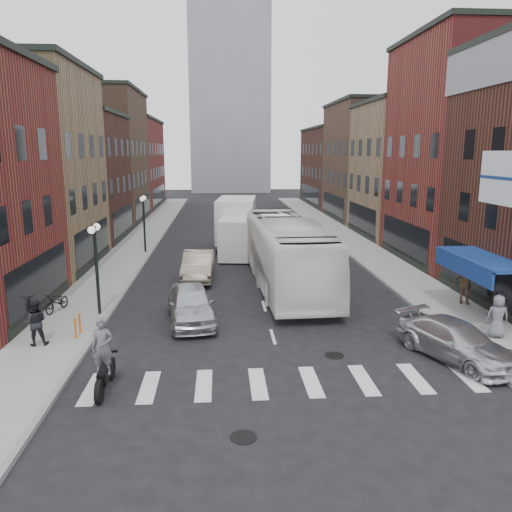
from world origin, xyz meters
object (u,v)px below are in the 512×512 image
at_px(sedan_left_near, 191,304).
at_px(ped_right_a, 499,310).
at_px(transit_bus, 286,252).
at_px(ped_left_solo, 35,322).
at_px(sedan_left_far, 198,266).
at_px(parked_bicycle, 57,302).
at_px(billboard_sign, 505,180).
at_px(ped_right_c, 498,316).
at_px(curb_car, 456,341).
at_px(streetlamp_far, 144,213).
at_px(ped_right_b, 466,284).
at_px(motorcycle_rider, 103,357).
at_px(bike_rack, 78,326).
at_px(streetlamp_near, 96,252).
at_px(box_truck, 237,226).

distance_m(sedan_left_near, ped_right_a, 12.65).
relative_size(transit_bus, ped_right_a, 8.65).
height_order(transit_bus, sedan_left_near, transit_bus).
bearing_deg(ped_left_solo, sedan_left_far, -131.46).
bearing_deg(parked_bicycle, billboard_sign, 4.39).
bearing_deg(ped_right_c, curb_car, 47.16).
bearing_deg(billboard_sign, streetlamp_far, 132.41).
bearing_deg(ped_right_b, motorcycle_rider, 59.45).
relative_size(billboard_sign, streetlamp_far, 0.90).
bearing_deg(curb_car, bike_rack, 145.62).
bearing_deg(billboard_sign, streetlamp_near, 167.65).
relative_size(billboard_sign, ped_right_b, 1.93).
distance_m(ped_left_solo, ped_right_b, 18.64).
relative_size(streetlamp_near, bike_rack, 5.14).
distance_m(billboard_sign, motorcycle_rider, 15.48).
bearing_deg(bike_rack, streetlamp_near, 85.76).
bearing_deg(streetlamp_far, ped_left_solo, -94.75).
height_order(transit_bus, ped_right_c, transit_bus).
relative_size(streetlamp_near, curb_car, 0.89).
xyz_separation_m(parked_bicycle, ped_right_c, (17.90, -4.48, 0.41)).
bearing_deg(ped_right_c, bike_rack, 8.71).
height_order(transit_bus, ped_right_b, transit_bus).
xyz_separation_m(streetlamp_near, ped_right_b, (16.79, 0.21, -1.81)).
xyz_separation_m(motorcycle_rider, transit_bus, (7.07, 11.74, 0.76)).
height_order(billboard_sign, parked_bicycle, billboard_sign).
relative_size(parked_bicycle, ped_right_a, 1.05).
xyz_separation_m(transit_bus, ped_left_solo, (-10.35, -8.12, -0.83)).
relative_size(sedan_left_near, ped_right_c, 2.81).
distance_m(motorcycle_rider, transit_bus, 13.73).
bearing_deg(streetlamp_far, curb_car, -55.32).
xyz_separation_m(curb_car, parked_bicycle, (-15.52, 6.07, -0.09)).
bearing_deg(ped_right_a, ped_right_c, 54.32).
distance_m(bike_rack, ped_right_a, 16.77).
height_order(transit_bus, parked_bicycle, transit_bus).
xyz_separation_m(streetlamp_near, ped_right_a, (16.56, -3.05, -1.99)).
height_order(transit_bus, sedan_left_far, transit_bus).
relative_size(streetlamp_near, sedan_left_far, 0.86).
xyz_separation_m(billboard_sign, box_truck, (-9.39, 17.62, -4.26)).
xyz_separation_m(bike_rack, ped_right_c, (16.15, -1.32, 0.44)).
bearing_deg(transit_bus, curb_car, -67.60).
bearing_deg(motorcycle_rider, ped_right_a, 12.87).
bearing_deg(ped_right_c, streetlamp_far, -35.11).
relative_size(streetlamp_near, parked_bicycle, 2.53).
bearing_deg(transit_bus, streetlamp_far, 131.01).
bearing_deg(bike_rack, ped_right_b, 9.70).
distance_m(box_truck, sedan_left_far, 8.22).
height_order(streetlamp_near, ped_right_c, streetlamp_near).
bearing_deg(streetlamp_near, ped_right_c, -14.14).
distance_m(streetlamp_near, ped_right_a, 16.96).
bearing_deg(bike_rack, ped_right_a, -1.20).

